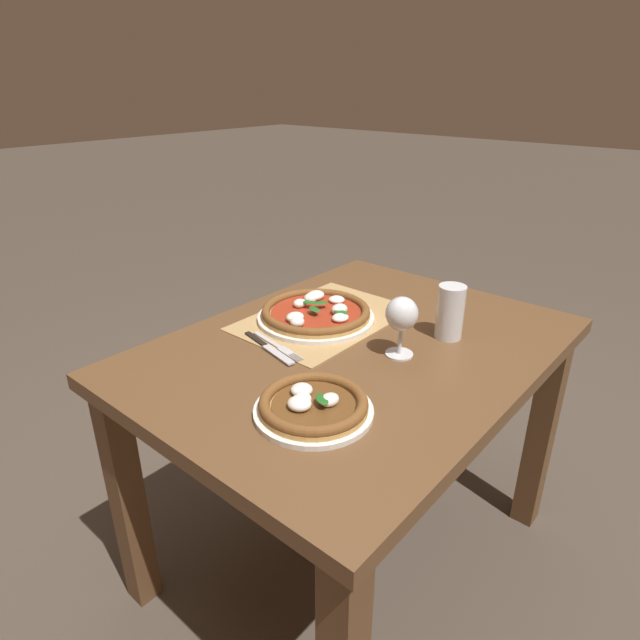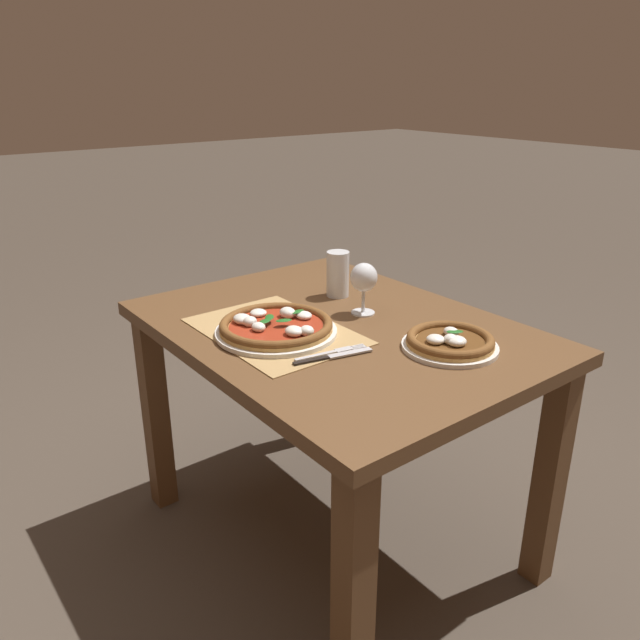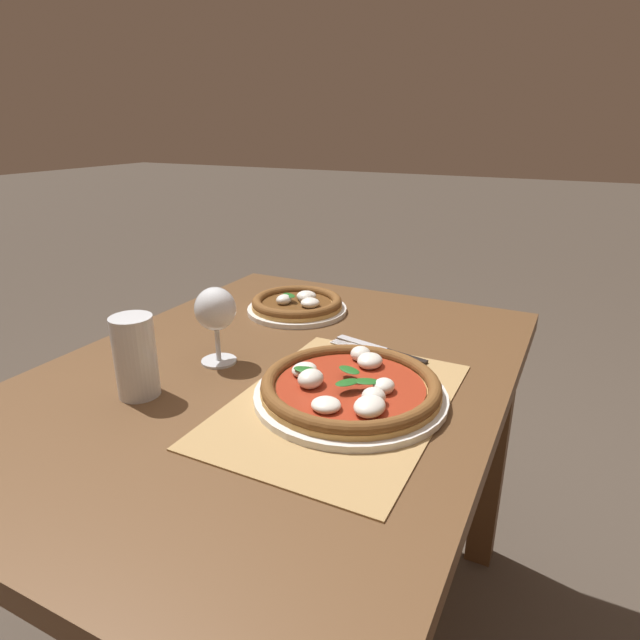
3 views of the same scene
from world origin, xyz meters
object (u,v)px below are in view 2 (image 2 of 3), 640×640
(pint_glass, at_px, (338,275))
(pizza_far, at_px, (450,342))
(wine_glass, at_px, (364,280))
(fork, at_px, (331,352))
(knife, at_px, (333,356))
(pizza_near, at_px, (276,327))

(pint_glass, bearing_deg, pizza_far, -4.27)
(pizza_far, xyz_separation_m, wine_glass, (-0.33, -0.01, 0.09))
(wine_glass, distance_m, fork, 0.33)
(wine_glass, distance_m, pint_glass, 0.18)
(pizza_far, height_order, pint_glass, pint_glass)
(knife, bearing_deg, pizza_far, 63.06)
(pint_glass, relative_size, fork, 0.73)
(fork, bearing_deg, pint_glass, 138.77)
(pint_glass, xyz_separation_m, fork, (0.34, -0.30, -0.06))
(wine_glass, bearing_deg, pizza_far, 0.88)
(pizza_far, bearing_deg, fork, -121.39)
(pint_glass, bearing_deg, wine_glass, -13.99)
(fork, height_order, knife, knife)
(pizza_near, distance_m, knife, 0.22)
(wine_glass, xyz_separation_m, pint_glass, (-0.17, 0.04, -0.04))
(wine_glass, bearing_deg, pint_glass, 166.01)
(wine_glass, relative_size, fork, 0.78)
(pizza_near, height_order, knife, pizza_near)
(fork, bearing_deg, knife, -27.05)
(pizza_near, relative_size, knife, 1.56)
(wine_glass, relative_size, pint_glass, 1.07)
(wine_glass, height_order, knife, wine_glass)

